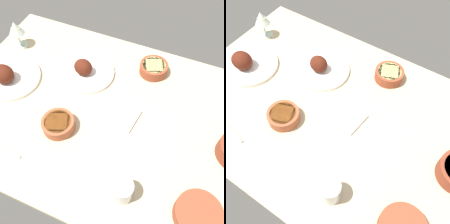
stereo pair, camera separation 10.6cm
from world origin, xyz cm
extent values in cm
cube|color=#C6B28E|center=(0.00, 0.00, 2.00)|extent=(140.00, 90.00, 4.00)
cylinder|color=white|center=(19.89, -16.67, 4.80)|extent=(25.72, 25.72, 1.60)
ellipsoid|color=#511E11|center=(20.82, -15.45, 9.15)|extent=(8.42, 7.28, 7.72)
cylinder|color=white|center=(50.64, -0.35, 4.80)|extent=(27.03, 27.03, 1.60)
ellipsoid|color=#511E11|center=(51.41, 2.42, 9.49)|extent=(9.96, 8.72, 8.46)
cylinder|color=#A35133|center=(17.35, 14.04, 6.35)|extent=(13.07, 13.07, 4.69)
cylinder|color=brown|center=(17.35, 14.04, 8.19)|extent=(10.72, 10.72, 1.00)
cylinder|color=brown|center=(-8.34, -29.74, 6.47)|extent=(12.92, 12.92, 4.94)
cylinder|color=#DBCC7A|center=(-8.34, -29.74, 8.44)|extent=(10.59, 10.59, 1.00)
cylinder|color=silver|center=(59.47, -21.06, 4.25)|extent=(7.00, 7.00, 0.50)
cylinder|color=silver|center=(59.47, -21.06, 8.00)|extent=(1.00, 1.00, 7.00)
cone|color=silver|center=(59.47, -21.06, 14.75)|extent=(7.60, 7.60, 6.50)
cylinder|color=beige|center=(59.47, -21.06, 13.30)|extent=(4.18, 4.18, 2.80)
cylinder|color=silver|center=(-16.17, 29.35, 8.70)|extent=(7.50, 7.50, 9.40)
cube|color=white|center=(-1.18, -1.29, 4.60)|extent=(19.98, 14.12, 1.20)
cube|color=silver|center=(32.74, 30.13, 4.40)|extent=(17.40, 3.88, 0.80)
camera|label=1|loc=(-23.26, 54.54, 94.36)|focal=41.24mm
camera|label=2|loc=(-32.62, 49.52, 94.36)|focal=41.24mm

